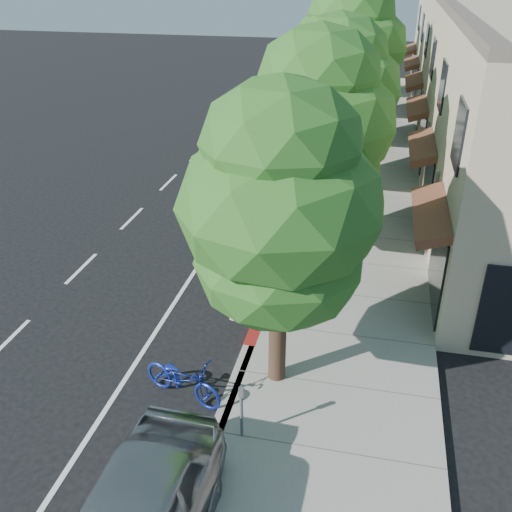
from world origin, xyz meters
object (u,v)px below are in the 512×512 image
(dark_suv_far, at_px, (304,101))
(bicycle, at_px, (183,379))
(pedestrian, at_px, (360,213))
(street_tree_0, at_px, (280,211))
(street_tree_2, at_px, (336,91))
(street_tree_3, at_px, (349,50))
(street_tree_4, at_px, (357,44))
(street_tree_1, at_px, (317,126))
(white_pickup, at_px, (321,123))
(cyclist, at_px, (235,291))
(silver_suv, at_px, (244,192))
(dark_sedan, at_px, (284,153))
(street_tree_5, at_px, (362,34))

(dark_suv_far, bearing_deg, bicycle, -88.58)
(pedestrian, bearing_deg, street_tree_0, 36.64)
(street_tree_2, xyz_separation_m, street_tree_3, (0.00, 6.00, 0.67))
(street_tree_2, xyz_separation_m, street_tree_4, (-0.00, 12.00, 0.17))
(street_tree_1, height_order, white_pickup, street_tree_1)
(bicycle, bearing_deg, cyclist, 13.27)
(cyclist, xyz_separation_m, dark_suv_far, (-1.50, 23.24, -0.08))
(street_tree_1, height_order, street_tree_4, street_tree_1)
(street_tree_2, distance_m, pedestrian, 5.37)
(street_tree_1, relative_size, pedestrian, 4.08)
(street_tree_3, bearing_deg, silver_suv, -110.45)
(street_tree_3, distance_m, cyclist, 16.21)
(silver_suv, bearing_deg, dark_sedan, 90.62)
(street_tree_1, height_order, dark_sedan, street_tree_1)
(street_tree_4, relative_size, dark_suv_far, 1.62)
(street_tree_4, distance_m, street_tree_5, 6.00)
(street_tree_4, distance_m, dark_suv_far, 5.08)
(street_tree_3, bearing_deg, street_tree_1, -90.00)
(street_tree_1, xyz_separation_m, silver_suv, (-3.10, 3.68, -3.74))
(pedestrian, bearing_deg, street_tree_1, 10.68)
(bicycle, xyz_separation_m, dark_suv_far, (-1.16, 26.64, 0.23))
(street_tree_0, distance_m, dark_sedan, 15.67)
(dark_suv_far, bearing_deg, cyclist, -87.38)
(cyclist, height_order, pedestrian, pedestrian)
(street_tree_5, height_order, cyclist, street_tree_5)
(cyclist, height_order, dark_suv_far, cyclist)
(street_tree_5, distance_m, dark_suv_far, 6.40)
(street_tree_5, bearing_deg, street_tree_3, -90.00)
(street_tree_4, height_order, street_tree_5, street_tree_4)
(street_tree_2, xyz_separation_m, dark_suv_far, (-3.10, 13.64, -3.51))
(street_tree_4, height_order, bicycle, street_tree_4)
(street_tree_3, height_order, pedestrian, street_tree_3)
(white_pickup, bearing_deg, silver_suv, -104.82)
(street_tree_3, height_order, bicycle, street_tree_3)
(dark_sedan, xyz_separation_m, dark_suv_far, (-0.64, 10.60, 0.06))
(street_tree_5, distance_m, cyclist, 27.86)
(white_pickup, bearing_deg, street_tree_2, -86.33)
(dark_sedan, relative_size, white_pickup, 0.79)
(white_pickup, bearing_deg, dark_sedan, -107.02)
(street_tree_5, height_order, dark_suv_far, street_tree_5)
(cyclist, bearing_deg, street_tree_1, -5.78)
(cyclist, bearing_deg, dark_suv_far, 21.87)
(cyclist, xyz_separation_m, bicycle, (-0.34, -3.40, -0.31))
(pedestrian, bearing_deg, street_tree_4, -128.28)
(street_tree_2, bearing_deg, white_pickup, 99.47)
(street_tree_2, relative_size, white_pickup, 1.33)
(dark_sedan, bearing_deg, street_tree_0, -77.07)
(street_tree_2, height_order, street_tree_4, street_tree_4)
(street_tree_5, relative_size, dark_sedan, 1.65)
(street_tree_1, height_order, street_tree_3, street_tree_3)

